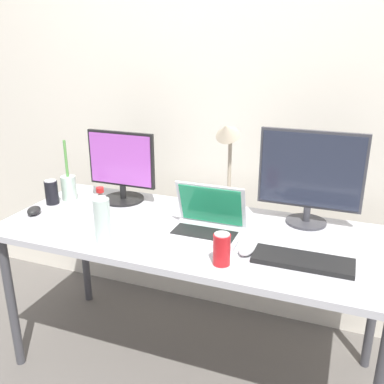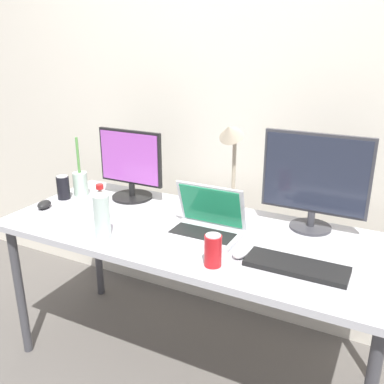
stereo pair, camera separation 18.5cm
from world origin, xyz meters
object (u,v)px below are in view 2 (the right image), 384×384
(monitor_left, at_px, (131,165))
(mouse_by_keyboard, at_px, (241,252))
(soda_can_near_keyboard, at_px, (63,187))
(mouse_by_laptop, at_px, (44,204))
(laptop_silver, at_px, (207,223))
(desk_lamp, at_px, (231,152))
(monitor_center, at_px, (315,179))
(water_bottle, at_px, (102,213))
(work_desk, at_px, (192,242))
(soda_can_by_laptop, at_px, (213,250))
(bamboo_vase, at_px, (80,183))
(keyboard_main, at_px, (296,266))

(monitor_left, distance_m, mouse_by_keyboard, 0.85)
(soda_can_near_keyboard, bearing_deg, mouse_by_laptop, -87.19)
(laptop_silver, height_order, mouse_by_laptop, laptop_silver)
(desk_lamp, bearing_deg, soda_can_near_keyboard, -170.75)
(monitor_center, xyz_separation_m, water_bottle, (-0.77, -0.49, -0.12))
(monitor_center, xyz_separation_m, mouse_by_keyboard, (-0.18, -0.39, -0.21))
(work_desk, height_order, soda_can_by_laptop, soda_can_by_laptop)
(soda_can_by_laptop, relative_size, bamboo_vase, 0.39)
(monitor_left, bearing_deg, monitor_center, 2.29)
(mouse_by_laptop, height_order, water_bottle, water_bottle)
(laptop_silver, relative_size, desk_lamp, 0.65)
(monitor_center, distance_m, soda_can_near_keyboard, 1.29)
(laptop_silver, xyz_separation_m, bamboo_vase, (-0.82, 0.14, 0.02))
(desk_lamp, bearing_deg, monitor_left, 177.03)
(monitor_center, xyz_separation_m, laptop_silver, (-0.39, -0.27, -0.18))
(soda_can_near_keyboard, bearing_deg, laptop_silver, -3.63)
(mouse_by_keyboard, relative_size, desk_lamp, 0.19)
(water_bottle, bearing_deg, work_desk, 37.31)
(monitor_center, bearing_deg, keyboard_main, -84.84)
(work_desk, distance_m, desk_lamp, 0.44)
(mouse_by_laptop, height_order, desk_lamp, desk_lamp)
(keyboard_main, xyz_separation_m, soda_can_near_keyboard, (-1.29, 0.17, 0.05))
(keyboard_main, distance_m, mouse_by_laptop, 1.28)
(work_desk, relative_size, laptop_silver, 5.63)
(mouse_by_keyboard, bearing_deg, laptop_silver, 152.36)
(keyboard_main, bearing_deg, monitor_left, 159.98)
(monitor_left, distance_m, soda_can_by_laptop, 0.84)
(work_desk, distance_m, laptop_silver, 0.14)
(monitor_left, bearing_deg, mouse_by_laptop, -133.65)
(monitor_center, bearing_deg, bamboo_vase, -174.04)
(desk_lamp, bearing_deg, soda_can_by_laptop, -75.26)
(keyboard_main, relative_size, soda_can_near_keyboard, 2.99)
(monitor_center, xyz_separation_m, soda_can_by_laptop, (-0.25, -0.50, -0.17))
(mouse_by_keyboard, height_order, desk_lamp, desk_lamp)
(monitor_left, xyz_separation_m, soda_can_near_keyboard, (-0.32, -0.17, -0.12))
(monitor_left, xyz_separation_m, bamboo_vase, (-0.27, -0.09, -0.11))
(work_desk, relative_size, desk_lamp, 3.64)
(mouse_by_laptop, distance_m, soda_can_near_keyboard, 0.16)
(work_desk, relative_size, soda_can_by_laptop, 13.85)
(soda_can_near_keyboard, height_order, bamboo_vase, bamboo_vase)
(work_desk, height_order, laptop_silver, laptop_silver)
(bamboo_vase, xyz_separation_m, desk_lamp, (0.85, 0.06, 0.26))
(work_desk, distance_m, keyboard_main, 0.52)
(water_bottle, bearing_deg, monitor_left, 109.91)
(work_desk, xyz_separation_m, desk_lamp, (0.10, 0.19, 0.39))
(monitor_center, bearing_deg, mouse_by_laptop, -163.85)
(soda_can_by_laptop, height_order, desk_lamp, desk_lamp)
(water_bottle, relative_size, soda_can_near_keyboard, 1.89)
(laptop_silver, height_order, soda_can_by_laptop, laptop_silver)
(water_bottle, height_order, bamboo_vase, bamboo_vase)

